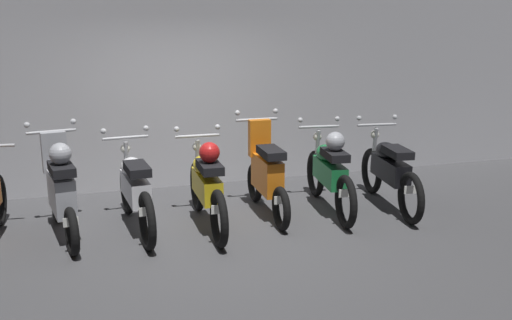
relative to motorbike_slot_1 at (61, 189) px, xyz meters
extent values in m
plane|color=#424244|center=(1.65, -0.46, -0.57)|extent=(80.00, 80.00, 0.00)
cube|color=#ADADB2|center=(1.65, 1.81, 0.87)|extent=(16.00, 0.30, 2.88)
torus|color=black|center=(-0.09, 0.54, -0.30)|extent=(0.18, 0.54, 0.53)
torus|color=black|center=(0.10, -0.59, -0.30)|extent=(0.18, 0.54, 0.53)
cube|color=#9EA0A8|center=(0.00, -0.02, -0.03)|extent=(0.34, 0.76, 0.44)
cube|color=#9EA0A8|center=(-0.05, 0.32, 0.37)|extent=(0.30, 0.16, 0.48)
cube|color=black|center=(0.03, -0.18, 0.29)|extent=(0.32, 0.55, 0.10)
cylinder|color=#B7BABF|center=(-0.08, 0.45, 0.59)|extent=(0.56, 0.13, 0.04)
sphere|color=#B7BABF|center=(-0.33, 0.41, 0.69)|extent=(0.07, 0.07, 0.07)
sphere|color=#B7BABF|center=(0.18, 0.50, 0.69)|extent=(0.07, 0.07, 0.07)
cylinder|color=#B7BABF|center=(-0.08, 0.50, 0.12)|extent=(0.08, 0.15, 0.85)
sphere|color=silver|center=(-0.08, 0.50, 0.44)|extent=(0.12, 0.12, 0.12)
cube|color=white|center=(0.10, -0.57, -0.20)|extent=(0.16, 0.04, 0.10)
sphere|color=#9EA0A8|center=(0.03, -0.18, 0.46)|extent=(0.24, 0.24, 0.24)
torus|color=black|center=(0.77, 0.64, -0.24)|extent=(0.15, 0.66, 0.65)
torus|color=black|center=(0.88, -0.66, -0.24)|extent=(0.15, 0.66, 0.65)
cube|color=silver|center=(0.83, -0.01, -0.05)|extent=(0.29, 0.85, 0.28)
ellipsoid|color=silver|center=(0.81, 0.14, 0.17)|extent=(0.30, 0.46, 0.22)
cube|color=black|center=(0.84, -0.19, 0.23)|extent=(0.28, 0.54, 0.10)
cylinder|color=#B7BABF|center=(0.78, 0.53, 0.45)|extent=(0.56, 0.08, 0.04)
sphere|color=#B7BABF|center=(0.52, 0.51, 0.55)|extent=(0.07, 0.07, 0.07)
sphere|color=#B7BABF|center=(1.04, 0.55, 0.55)|extent=(0.07, 0.07, 0.07)
cylinder|color=#B7BABF|center=(0.78, 0.58, 0.08)|extent=(0.07, 0.16, 0.65)
sphere|color=silver|center=(0.78, 0.58, 0.30)|extent=(0.12, 0.12, 0.12)
cube|color=white|center=(0.88, -0.63, -0.14)|extent=(0.16, 0.03, 0.10)
torus|color=black|center=(1.66, 0.49, -0.24)|extent=(0.10, 0.65, 0.65)
torus|color=black|center=(1.65, -0.81, -0.24)|extent=(0.10, 0.65, 0.65)
cube|color=gold|center=(1.65, -0.16, -0.05)|extent=(0.23, 0.83, 0.28)
ellipsoid|color=gold|center=(1.65, -0.01, 0.17)|extent=(0.26, 0.44, 0.22)
cube|color=black|center=(1.65, -0.35, 0.23)|extent=(0.25, 0.52, 0.10)
cylinder|color=#B7BABF|center=(1.66, 0.38, 0.45)|extent=(0.56, 0.04, 0.04)
sphere|color=#B7BABF|center=(1.40, 0.39, 0.55)|extent=(0.07, 0.07, 0.07)
sphere|color=#B7BABF|center=(1.92, 0.38, 0.55)|extent=(0.07, 0.07, 0.07)
cylinder|color=#B7BABF|center=(1.66, 0.43, 0.08)|extent=(0.06, 0.16, 0.65)
sphere|color=silver|center=(1.66, 0.43, 0.30)|extent=(0.12, 0.12, 0.12)
cube|color=white|center=(1.65, -0.79, -0.14)|extent=(0.16, 0.01, 0.10)
sphere|color=red|center=(1.65, -0.35, 0.40)|extent=(0.24, 0.24, 0.24)
torus|color=black|center=(2.48, 0.63, -0.30)|extent=(0.10, 0.53, 0.53)
torus|color=black|center=(2.47, -0.52, -0.30)|extent=(0.10, 0.53, 0.53)
cube|color=orange|center=(2.48, 0.06, -0.03)|extent=(0.23, 0.74, 0.44)
cube|color=orange|center=(2.48, 0.40, 0.37)|extent=(0.28, 0.12, 0.48)
cube|color=black|center=(2.47, -0.10, 0.29)|extent=(0.25, 0.52, 0.10)
cylinder|color=#B7BABF|center=(2.48, 0.54, 0.59)|extent=(0.56, 0.04, 0.04)
sphere|color=#B7BABF|center=(2.22, 0.55, 0.69)|extent=(0.07, 0.07, 0.07)
sphere|color=#B7BABF|center=(2.74, 0.54, 0.69)|extent=(0.07, 0.07, 0.07)
cylinder|color=#B7BABF|center=(2.48, 0.59, 0.12)|extent=(0.06, 0.15, 0.85)
sphere|color=silver|center=(2.48, 0.59, 0.44)|extent=(0.12, 0.12, 0.12)
cube|color=white|center=(2.47, -0.49, -0.20)|extent=(0.16, 0.01, 0.10)
torus|color=black|center=(3.37, 0.62, -0.24)|extent=(0.16, 0.66, 0.65)
torus|color=black|center=(3.23, -0.67, -0.24)|extent=(0.16, 0.66, 0.65)
cube|color=#197238|center=(3.30, -0.02, -0.05)|extent=(0.31, 0.85, 0.28)
ellipsoid|color=#197238|center=(3.32, 0.13, 0.17)|extent=(0.31, 0.47, 0.22)
cube|color=black|center=(3.28, -0.20, 0.23)|extent=(0.29, 0.54, 0.10)
cylinder|color=#B7BABF|center=(3.36, 0.52, 0.45)|extent=(0.56, 0.10, 0.04)
sphere|color=#B7BABF|center=(3.10, 0.55, 0.55)|extent=(0.07, 0.07, 0.07)
sphere|color=#B7BABF|center=(3.62, 0.49, 0.55)|extent=(0.07, 0.07, 0.07)
cylinder|color=#B7BABF|center=(3.37, 0.57, 0.08)|extent=(0.07, 0.16, 0.65)
sphere|color=silver|center=(3.37, 0.57, 0.30)|extent=(0.12, 0.12, 0.12)
cube|color=white|center=(3.23, -0.64, -0.14)|extent=(0.16, 0.03, 0.10)
sphere|color=#9EA0A8|center=(3.28, -0.20, 0.40)|extent=(0.24, 0.24, 0.24)
torus|color=black|center=(4.20, 0.53, -0.24)|extent=(0.16, 0.66, 0.65)
torus|color=black|center=(4.05, -0.76, -0.24)|extent=(0.16, 0.66, 0.65)
cube|color=black|center=(4.13, -0.12, -0.05)|extent=(0.31, 0.85, 0.28)
ellipsoid|color=black|center=(4.14, 0.04, 0.17)|extent=(0.31, 0.47, 0.22)
cube|color=black|center=(4.10, -0.30, 0.23)|extent=(0.30, 0.54, 0.10)
cylinder|color=#B7BABF|center=(4.19, 0.43, 0.45)|extent=(0.56, 0.10, 0.04)
sphere|color=#B7BABF|center=(3.93, 0.45, 0.55)|extent=(0.07, 0.07, 0.07)
sphere|color=#B7BABF|center=(4.44, 0.40, 0.55)|extent=(0.07, 0.07, 0.07)
cylinder|color=#B7BABF|center=(4.19, 0.48, 0.08)|extent=(0.07, 0.16, 0.65)
sphere|color=silver|center=(4.19, 0.48, 0.30)|extent=(0.12, 0.12, 0.12)
cube|color=white|center=(4.06, -0.74, -0.14)|extent=(0.16, 0.03, 0.10)
camera|label=1|loc=(0.31, -6.70, 1.92)|focal=40.87mm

